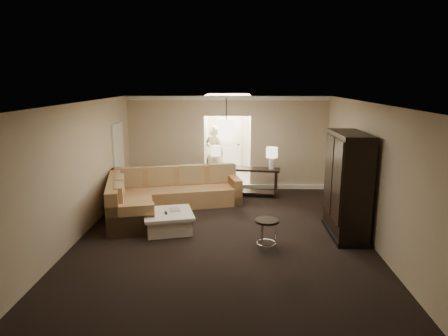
{
  "coord_description": "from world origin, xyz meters",
  "views": [
    {
      "loc": [
        0.26,
        -7.9,
        3.24
      ],
      "look_at": [
        -0.02,
        1.2,
        1.24
      ],
      "focal_mm": 32.0,
      "sensor_mm": 36.0,
      "label": 1
    }
  ],
  "objects_px": {
    "coffee_table": "(168,221)",
    "drink_table": "(267,228)",
    "console_table": "(243,179)",
    "person": "(214,150)",
    "sectional_sofa": "(162,195)",
    "armoire": "(347,187)"
  },
  "relations": [
    {
      "from": "drink_table",
      "to": "person",
      "type": "distance_m",
      "value": 5.65
    },
    {
      "from": "console_table",
      "to": "person",
      "type": "bearing_deg",
      "value": 126.6
    },
    {
      "from": "sectional_sofa",
      "to": "armoire",
      "type": "bearing_deg",
      "value": -34.0
    },
    {
      "from": "coffee_table",
      "to": "drink_table",
      "type": "relative_size",
      "value": 2.16
    },
    {
      "from": "armoire",
      "to": "coffee_table",
      "type": "bearing_deg",
      "value": 178.14
    },
    {
      "from": "coffee_table",
      "to": "drink_table",
      "type": "bearing_deg",
      "value": -22.96
    },
    {
      "from": "armoire",
      "to": "person",
      "type": "bearing_deg",
      "value": 122.9
    },
    {
      "from": "sectional_sofa",
      "to": "person",
      "type": "xyz_separation_m",
      "value": [
        1.15,
        3.19,
        0.61
      ]
    },
    {
      "from": "drink_table",
      "to": "person",
      "type": "bearing_deg",
      "value": 103.6
    },
    {
      "from": "console_table",
      "to": "armoire",
      "type": "xyz_separation_m",
      "value": [
        2.12,
        -2.95,
        0.58
      ]
    },
    {
      "from": "sectional_sofa",
      "to": "armoire",
      "type": "relative_size",
      "value": 1.59
    },
    {
      "from": "sectional_sofa",
      "to": "person",
      "type": "relative_size",
      "value": 1.74
    },
    {
      "from": "console_table",
      "to": "armoire",
      "type": "distance_m",
      "value": 3.68
    },
    {
      "from": "armoire",
      "to": "person",
      "type": "xyz_separation_m",
      "value": [
        -3.04,
        4.7,
        -0.04
      ]
    },
    {
      "from": "sectional_sofa",
      "to": "console_table",
      "type": "height_order",
      "value": "sectional_sofa"
    },
    {
      "from": "coffee_table",
      "to": "drink_table",
      "type": "xyz_separation_m",
      "value": [
        2.09,
        -0.88,
        0.21
      ]
    },
    {
      "from": "console_table",
      "to": "person",
      "type": "xyz_separation_m",
      "value": [
        -0.92,
        1.74,
        0.53
      ]
    },
    {
      "from": "console_table",
      "to": "drink_table",
      "type": "distance_m",
      "value": 3.74
    },
    {
      "from": "sectional_sofa",
      "to": "coffee_table",
      "type": "bearing_deg",
      "value": -88.71
    },
    {
      "from": "person",
      "to": "drink_table",
      "type": "bearing_deg",
      "value": 128.11
    },
    {
      "from": "console_table",
      "to": "armoire",
      "type": "height_order",
      "value": "armoire"
    },
    {
      "from": "coffee_table",
      "to": "person",
      "type": "bearing_deg",
      "value": 80.51
    }
  ]
}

